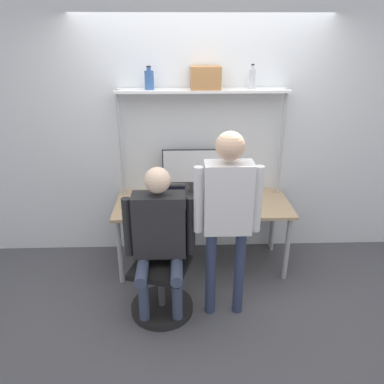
# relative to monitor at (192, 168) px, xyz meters

# --- Properties ---
(ground_plane) EXTENTS (12.00, 12.00, 0.00)m
(ground_plane) POSITION_rel_monitor_xyz_m (0.10, -0.63, -1.01)
(ground_plane) COLOR #4C4C51
(wall_back) EXTENTS (8.00, 0.06, 2.70)m
(wall_back) POSITION_rel_monitor_xyz_m (0.10, 0.15, 0.34)
(wall_back) COLOR silver
(wall_back) RESTS_ON ground_plane
(desk) EXTENTS (1.77, 0.73, 0.73)m
(desk) POSITION_rel_monitor_xyz_m (0.10, -0.25, -0.35)
(desk) COLOR tan
(desk) RESTS_ON ground_plane
(shelf_unit) EXTENTS (1.68, 0.24, 1.82)m
(shelf_unit) POSITION_rel_monitor_xyz_m (0.10, -0.01, 0.51)
(shelf_unit) COLOR white
(shelf_unit) RESTS_ON ground_plane
(monitor) EXTENTS (0.63, 0.17, 0.49)m
(monitor) POSITION_rel_monitor_xyz_m (0.00, 0.00, 0.00)
(monitor) COLOR #333338
(monitor) RESTS_ON desk
(laptop) EXTENTS (0.34, 0.23, 0.23)m
(laptop) POSITION_rel_monitor_xyz_m (-0.23, -0.38, -0.22)
(laptop) COLOR #333338
(laptop) RESTS_ON desk
(cell_phone) EXTENTS (0.07, 0.15, 0.01)m
(cell_phone) POSITION_rel_monitor_xyz_m (0.01, -0.43, -0.28)
(cell_phone) COLOR silver
(cell_phone) RESTS_ON desk
(office_chair) EXTENTS (0.57, 0.57, 0.95)m
(office_chair) POSITION_rel_monitor_xyz_m (-0.30, -0.95, -0.72)
(office_chair) COLOR black
(office_chair) RESTS_ON ground_plane
(person_seated) EXTENTS (0.60, 0.46, 1.36)m
(person_seated) POSITION_rel_monitor_xyz_m (-0.31, -0.99, -0.20)
(person_seated) COLOR #38425B
(person_seated) RESTS_ON ground_plane
(person_standing) EXTENTS (0.55, 0.22, 1.66)m
(person_standing) POSITION_rel_monitor_xyz_m (0.25, -1.02, 0.05)
(person_standing) COLOR #2D3856
(person_standing) RESTS_ON ground_plane
(bottle_blue) EXTENTS (0.09, 0.09, 0.22)m
(bottle_blue) POSITION_rel_monitor_xyz_m (-0.41, -0.01, 0.90)
(bottle_blue) COLOR #335999
(bottle_blue) RESTS_ON shelf_unit
(bottle_clear) EXTENTS (0.06, 0.06, 0.23)m
(bottle_clear) POSITION_rel_monitor_xyz_m (0.57, -0.01, 0.91)
(bottle_clear) COLOR silver
(bottle_clear) RESTS_ON shelf_unit
(storage_box) EXTENTS (0.29, 0.22, 0.21)m
(storage_box) POSITION_rel_monitor_xyz_m (0.12, -0.01, 0.92)
(storage_box) COLOR #B27A47
(storage_box) RESTS_ON shelf_unit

